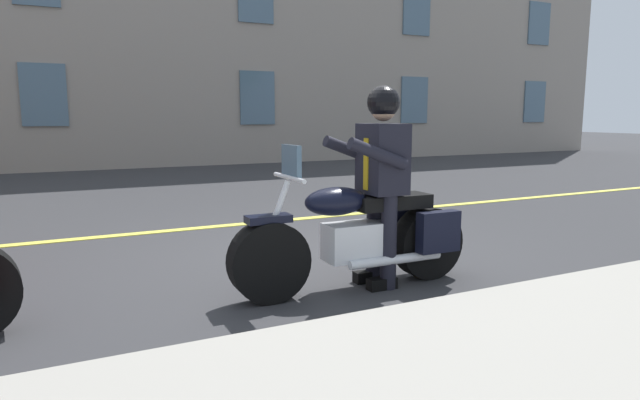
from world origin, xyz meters
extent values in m
plane|color=#333335|center=(0.00, 0.00, 0.00)|extent=(80.00, 80.00, 0.00)
cube|color=#E5DB4C|center=(0.00, -2.00, 0.01)|extent=(60.00, 0.16, 0.01)
cylinder|color=black|center=(0.89, 1.13, 0.33)|extent=(0.66, 0.21, 0.66)
cylinder|color=black|center=(-0.66, 1.15, 0.33)|extent=(0.66, 0.21, 0.66)
cube|color=silver|center=(0.09, 1.14, 0.42)|extent=(0.56, 0.29, 0.32)
ellipsoid|color=black|center=(0.29, 1.14, 0.78)|extent=(0.56, 0.29, 0.24)
cube|color=black|center=(-0.26, 1.15, 0.74)|extent=(0.70, 0.29, 0.12)
cube|color=black|center=(-0.60, 1.37, 0.48)|extent=(0.40, 0.13, 0.36)
cube|color=black|center=(-0.61, 0.93, 0.48)|extent=(0.40, 0.13, 0.36)
cylinder|color=silver|center=(0.87, 1.13, 0.60)|extent=(0.35, 0.06, 0.76)
cylinder|color=silver|center=(0.71, 1.13, 1.00)|extent=(0.05, 0.60, 0.04)
cube|color=black|center=(0.89, 1.13, 0.68)|extent=(0.36, 0.17, 0.06)
cylinder|color=silver|center=(-0.20, 1.30, 0.26)|extent=(0.90, 0.09, 0.08)
cube|color=slate|center=(0.69, 1.13, 1.12)|extent=(0.04, 0.32, 0.28)
cylinder|color=black|center=(-0.16, 1.26, 0.42)|extent=(0.14, 0.14, 0.84)
cube|color=black|center=(-0.10, 1.26, 0.05)|extent=(0.26, 0.11, 0.10)
cylinder|color=black|center=(-0.16, 1.02, 0.42)|extent=(0.14, 0.14, 0.84)
cube|color=black|center=(-0.10, 1.02, 0.05)|extent=(0.26, 0.11, 0.10)
cube|color=black|center=(-0.16, 1.14, 1.12)|extent=(0.33, 0.40, 0.60)
cube|color=#B28C14|center=(0.00, 1.14, 1.08)|extent=(0.03, 0.07, 0.44)
cylinder|color=black|center=(0.03, 1.36, 1.18)|extent=(0.55, 0.11, 0.28)
cylinder|color=black|center=(0.02, 0.92, 1.18)|extent=(0.55, 0.11, 0.28)
sphere|color=tan|center=(-0.16, 1.14, 1.55)|extent=(0.22, 0.22, 0.22)
sphere|color=black|center=(-0.16, 1.14, 1.60)|extent=(0.28, 0.28, 0.28)
cube|color=slate|center=(-15.12, -10.97, 2.00)|extent=(1.10, 0.06, 1.60)
cube|color=slate|center=(-9.29, -10.97, 2.00)|extent=(1.10, 0.06, 1.60)
cube|color=slate|center=(-3.46, -10.97, 2.00)|extent=(1.10, 0.06, 1.60)
cube|color=slate|center=(2.36, -10.97, 2.00)|extent=(1.10, 0.06, 1.60)
cube|color=slate|center=(-15.12, -10.97, 5.00)|extent=(1.10, 0.06, 1.60)
cube|color=slate|center=(-9.29, -10.97, 5.00)|extent=(1.10, 0.06, 1.60)
camera|label=1|loc=(2.44, 5.16, 1.50)|focal=31.04mm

